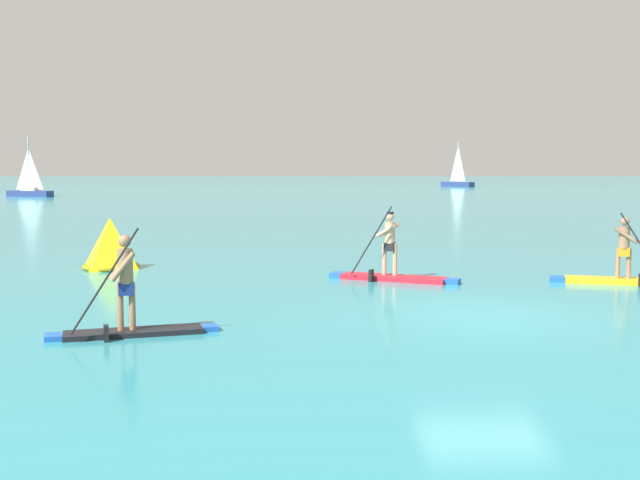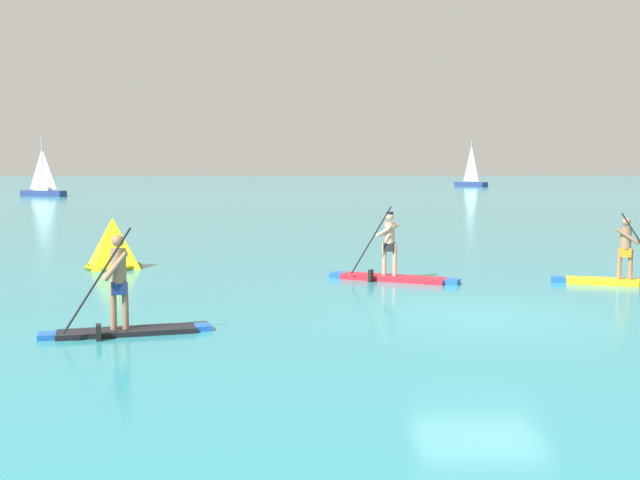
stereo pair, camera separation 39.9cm
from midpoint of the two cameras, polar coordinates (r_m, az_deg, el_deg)
The scene contains 7 objects.
ground at distance 15.48m, azimuth 12.41°, elevation -5.45°, with size 440.00×440.00×0.00m, color teal.
paddleboarder_near_left at distance 13.76m, azimuth -13.53°, elevation -5.00°, with size 2.92×1.21×1.93m.
paddleboarder_mid_center at distance 19.75m, azimuth 5.85°, elevation -2.03°, with size 3.23×1.81×1.93m.
paddleboarder_far_right at distance 20.48m, azimuth 22.19°, elevation -2.27°, with size 3.54×1.43×1.79m.
race_marker_buoy at distance 22.77m, azimuth -14.50°, elevation -0.37°, with size 1.75×1.75×1.45m.
sailboat_left_horizon at distance 79.40m, azimuth -19.56°, elevation 3.60°, with size 4.82×2.87×5.76m.
sailboat_right_horizon at distance 111.79m, azimuth 11.14°, elevation 4.30°, with size 4.23×4.59×6.43m.
Camera 2 is at (-3.47, -14.77, 2.89)m, focal length 43.51 mm.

